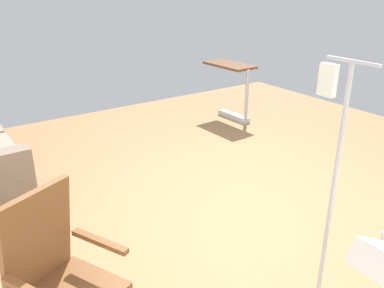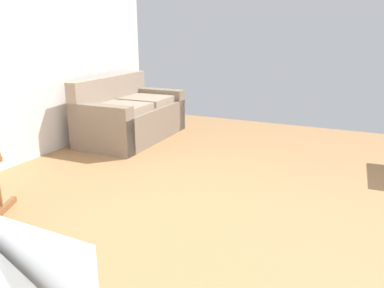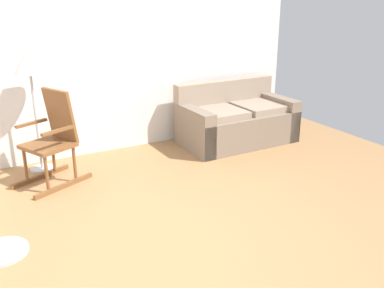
# 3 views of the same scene
# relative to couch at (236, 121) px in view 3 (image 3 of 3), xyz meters

# --- Properties ---
(ground_plane) EXTENTS (7.12, 7.12, 0.00)m
(ground_plane) POSITION_rel_couch_xyz_m (-1.83, -2.15, -0.31)
(ground_plane) COLOR #9E7247
(back_wall) EXTENTS (5.90, 0.10, 2.70)m
(back_wall) POSITION_rel_couch_xyz_m (-1.83, 0.59, 1.04)
(back_wall) COLOR white
(back_wall) RESTS_ON ground
(couch) EXTENTS (1.61, 0.87, 0.85)m
(couch) POSITION_rel_couch_xyz_m (0.00, 0.00, 0.00)
(couch) COLOR #7D6C5C
(couch) RESTS_ON ground
(rocking_chair) EXTENTS (0.89, 0.75, 1.05)m
(rocking_chair) POSITION_rel_couch_xyz_m (-2.56, -0.15, 0.20)
(rocking_chair) COLOR brown
(rocking_chair) RESTS_ON ground
(floor_lamp) EXTENTS (0.34, 0.34, 1.48)m
(floor_lamp) POSITION_rel_couch_xyz_m (-2.65, 0.27, 0.92)
(floor_lamp) COLOR #B2B5BA
(floor_lamp) RESTS_ON ground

